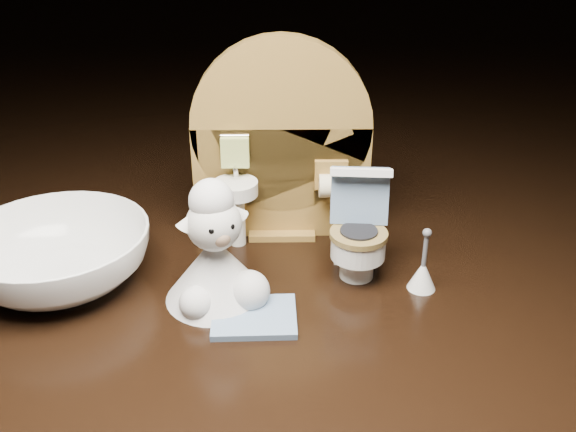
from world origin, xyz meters
The scene contains 6 objects.
backdrop_panel centered at (0.00, 0.06, 0.07)m, with size 0.13×0.05×0.15m.
toy_toilet centered at (0.05, 0.01, 0.03)m, with size 0.04×0.05×0.08m.
bath_mat centered at (-0.02, -0.05, 0.00)m, with size 0.05×0.04×0.00m, color slate.
toilet_brush centered at (0.09, -0.02, 0.01)m, with size 0.02×0.02×0.05m.
plush_lamb centered at (-0.04, -0.02, 0.03)m, with size 0.07×0.07×0.09m.
ceramic_bowl centered at (-0.15, 0.00, 0.02)m, with size 0.12×0.12×0.04m, color white.
Camera 1 is at (-0.00, -0.37, 0.24)m, focal length 40.00 mm.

